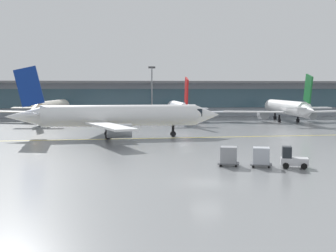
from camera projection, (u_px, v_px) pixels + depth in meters
ground_plane at (207, 183)px, 38.21m from camera, size 400.00×400.00×0.00m
taxiway_centreline_stripe at (120, 139)px, 70.83m from camera, size 109.75×8.13×0.01m
terminal_concourse at (149, 98)px, 127.37m from camera, size 190.65×11.00×9.60m
gate_airplane_1 at (51, 108)px, 105.24m from camera, size 29.79×32.18×10.65m
gate_airplane_2 at (179, 109)px, 106.18m from camera, size 28.20×30.24×10.04m
gate_airplane_3 at (287, 108)px, 105.88m from camera, size 29.92×32.09×10.65m
taxiing_regional_jet at (117, 116)px, 72.47m from camera, size 33.75×31.30×11.17m
baggage_tug at (292, 159)px, 45.25m from camera, size 2.89×2.20×2.10m
cargo_dolly_lead at (261, 156)px, 45.79m from camera, size 2.46×2.12×1.94m
cargo_dolly_trailing at (229, 155)px, 46.39m from camera, size 2.46×2.12×1.94m
apron_light_mast_1 at (152, 90)px, 119.43m from camera, size 1.80×0.36×13.28m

